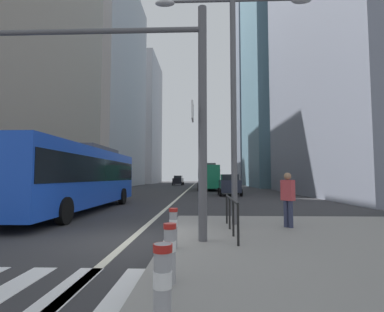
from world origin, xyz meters
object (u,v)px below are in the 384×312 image
object	(u,v)px
bollard_right	(173,226)
traffic_signal_gantry	(121,84)
city_bus_red_receding	(208,176)
pedestrian_walking	(288,197)
car_oncoming_mid	(178,180)
bollard_front	(163,285)
street_lamp_post	(233,74)
bollard_left	(170,250)
city_bus_red_distant	(211,176)
city_bus_blue_oncoming	(78,175)
car_receding_near	(229,185)

from	to	relation	value
bollard_right	traffic_signal_gantry	bearing A→B (deg)	155.30
city_bus_red_receding	pedestrian_walking	bearing A→B (deg)	-86.19
car_oncoming_mid	bollard_front	xyz separation A→B (m)	(4.58, -56.26, -0.33)
car_oncoming_mid	street_lamp_post	world-z (taller)	street_lamp_post
street_lamp_post	bollard_front	world-z (taller)	street_lamp_post
city_bus_red_receding	bollard_left	world-z (taller)	city_bus_red_receding
city_bus_red_distant	street_lamp_post	distance (m)	52.91
street_lamp_post	bollard_front	bearing A→B (deg)	-101.95
city_bus_blue_oncoming	car_receding_near	xyz separation A→B (m)	(8.72, 12.91, -0.85)
city_bus_red_distant	bollard_right	xyz separation A→B (m)	(-2.44, -56.08, -1.20)
city_bus_red_receding	city_bus_red_distant	bearing A→B (deg)	87.32
bollard_front	bollard_left	xyz separation A→B (m)	(-0.09, 1.47, -0.02)
bollard_right	pedestrian_walking	size ratio (longest dim) A/B	0.51
bollard_left	car_receding_near	bearing A→B (deg)	82.59
bollard_left	street_lamp_post	bearing A→B (deg)	74.07
car_receding_near	bollard_right	distance (m)	20.92
traffic_signal_gantry	pedestrian_walking	distance (m)	6.03
city_bus_blue_oncoming	car_oncoming_mid	bearing A→B (deg)	88.40
city_bus_red_receding	traffic_signal_gantry	size ratio (longest dim) A/B	1.87
traffic_signal_gantry	pedestrian_walking	world-z (taller)	traffic_signal_gantry
traffic_signal_gantry	city_bus_red_receding	bearing A→B (deg)	85.01
city_bus_red_distant	car_receding_near	world-z (taller)	city_bus_red_distant
city_bus_blue_oncoming	traffic_signal_gantry	xyz separation A→B (m)	(4.12, -7.11, 2.28)
bollard_left	pedestrian_walking	world-z (taller)	pedestrian_walking
city_bus_red_distant	traffic_signal_gantry	xyz separation A→B (m)	(-3.89, -55.42, 2.29)
city_bus_blue_oncoming	city_bus_red_receding	size ratio (longest dim) A/B	1.03
city_bus_red_receding	car_oncoming_mid	bearing A→B (deg)	105.94
car_receding_near	pedestrian_walking	world-z (taller)	car_receding_near
street_lamp_post	pedestrian_walking	distance (m)	4.52
pedestrian_walking	car_receding_near	bearing A→B (deg)	90.65
city_bus_red_distant	pedestrian_walking	distance (m)	53.39
car_receding_near	traffic_signal_gantry	world-z (taller)	traffic_signal_gantry
city_bus_red_receding	city_bus_red_distant	xyz separation A→B (m)	(1.09, 23.35, -0.00)
city_bus_red_receding	bollard_left	distance (m)	34.97
bollard_front	pedestrian_walking	distance (m)	7.09
city_bus_blue_oncoming	bollard_right	distance (m)	9.64
car_oncoming_mid	bollard_right	world-z (taller)	car_oncoming_mid
city_bus_blue_oncoming	bollard_right	size ratio (longest dim) A/B	13.98
street_lamp_post	bollard_left	distance (m)	7.36
bollard_front	car_receding_near	bearing A→B (deg)	83.25
city_bus_red_receding	traffic_signal_gantry	world-z (taller)	traffic_signal_gantry
car_oncoming_mid	bollard_left	world-z (taller)	car_oncoming_mid
car_oncoming_mid	bollard_front	distance (m)	56.45
city_bus_red_receding	street_lamp_post	world-z (taller)	street_lamp_post
city_bus_red_distant	car_receding_near	bearing A→B (deg)	-88.86
city_bus_blue_oncoming	street_lamp_post	size ratio (longest dim) A/B	1.53
city_bus_red_distant	bollard_left	world-z (taller)	city_bus_red_distant
traffic_signal_gantry	street_lamp_post	xyz separation A→B (m)	(3.19, 2.63, 1.16)
traffic_signal_gantry	bollard_right	size ratio (longest dim) A/B	7.25
city_bus_red_receding	street_lamp_post	size ratio (longest dim) A/B	1.48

